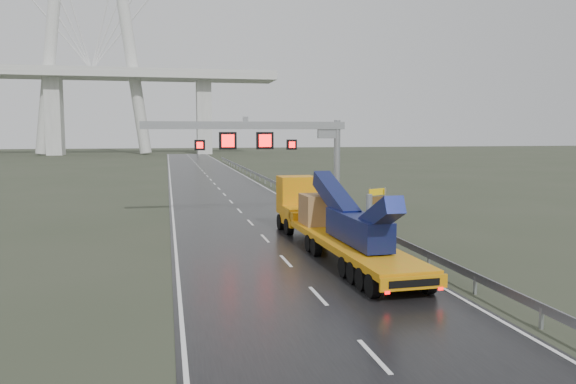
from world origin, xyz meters
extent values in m
plane|color=#2E3525|center=(0.00, 0.00, 0.00)|extent=(400.00, 400.00, 0.00)
cube|color=black|center=(0.00, 40.00, 0.01)|extent=(11.00, 200.00, 0.02)
cube|color=#AFB0AB|center=(6.90, 18.00, 0.15)|extent=(1.20, 1.20, 0.30)
cylinder|color=gray|center=(6.90, 18.00, 3.60)|extent=(0.48, 0.48, 7.20)
cube|color=gray|center=(0.00, 18.00, 6.80)|extent=(14.80, 0.55, 0.55)
cube|color=gray|center=(6.10, 18.00, 6.30)|extent=(1.40, 0.35, 0.90)
cube|color=gray|center=(0.00, 18.00, 7.25)|extent=(0.35, 0.35, 0.35)
cube|color=black|center=(-1.30, 17.95, 5.70)|extent=(1.25, 0.25, 1.25)
cube|color=#FF0C0C|center=(-1.30, 17.81, 5.70)|extent=(0.90, 0.02, 0.90)
cube|color=black|center=(1.40, 17.95, 5.70)|extent=(1.25, 0.25, 1.25)
cube|color=#FF0C0C|center=(1.40, 17.81, 5.70)|extent=(0.90, 0.02, 0.90)
cube|color=black|center=(-3.30, 17.95, 5.40)|extent=(0.75, 0.25, 0.75)
cube|color=#FF0C0C|center=(-3.30, 17.81, 5.40)|extent=(0.54, 0.02, 0.54)
cube|color=black|center=(3.40, 17.95, 5.40)|extent=(0.75, 0.25, 0.75)
cube|color=#FF0C0C|center=(3.40, 17.81, 5.40)|extent=(0.54, 0.02, 0.54)
cube|color=#AFB0AB|center=(-35.00, 140.00, 10.50)|extent=(4.00, 6.00, 21.00)
cube|color=#AFB0AB|center=(5.00, 140.00, 10.50)|extent=(4.00, 6.00, 21.00)
cube|color=orange|center=(2.98, 3.02, 0.98)|extent=(3.04, 13.14, 0.33)
cube|color=orange|center=(3.20, -3.65, 0.79)|extent=(2.71, 0.20, 0.51)
cube|color=black|center=(3.21, -3.71, 0.79)|extent=(2.05, 0.09, 0.28)
cube|color=#FF0505|center=(2.13, -3.75, 0.51)|extent=(0.21, 0.04, 0.11)
cube|color=#FF0505|center=(4.28, -3.68, 0.51)|extent=(0.21, 0.04, 0.11)
cube|color=orange|center=(2.76, 9.92, 1.35)|extent=(2.46, 1.20, 0.47)
cube|color=orange|center=(2.71, 11.42, 1.12)|extent=(2.52, 2.88, 1.12)
cube|color=orange|center=(2.65, 13.10, 2.24)|extent=(2.39, 1.94, 2.43)
cube|color=black|center=(2.62, 14.05, 2.52)|extent=(2.15, 0.12, 1.12)
cube|color=#111F51|center=(3.02, 2.09, 1.87)|extent=(1.49, 5.64, 1.31)
cube|color=#111F51|center=(2.91, 5.35, 2.99)|extent=(1.10, 5.17, 2.38)
cube|color=#111F51|center=(3.09, -0.24, 2.71)|extent=(0.96, 3.72, 2.25)
cylinder|color=gray|center=(3.57, 2.11, 2.71)|extent=(0.29, 0.29, 1.49)
cube|color=tan|center=(2.82, 7.87, 1.98)|extent=(2.12, 2.12, 1.68)
cylinder|color=black|center=(3.12, -1.17, 0.47)|extent=(2.74, 1.02, 0.93)
cylinder|color=black|center=(2.91, 5.35, 0.47)|extent=(2.74, 1.02, 0.93)
cylinder|color=black|center=(2.66, 12.91, 0.51)|extent=(2.55, 1.11, 1.03)
cylinder|color=gray|center=(7.55, 12.66, 1.31)|extent=(0.09, 0.09, 2.62)
cylinder|color=gray|center=(8.64, 12.66, 1.31)|extent=(0.09, 0.09, 2.62)
cube|color=yellow|center=(8.09, 12.66, 2.35)|extent=(1.43, 0.68, 0.44)
cube|color=brown|center=(8.09, 12.66, 1.80)|extent=(1.43, 0.68, 0.49)
cube|color=red|center=(8.00, 18.22, 0.51)|extent=(0.66, 0.45, 1.02)
camera|label=1|loc=(-5.61, -22.42, 6.35)|focal=35.00mm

